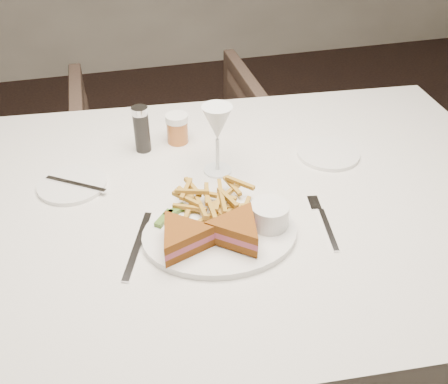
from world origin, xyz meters
TOP-DOWN VIEW (x-y plane):
  - ground at (0.00, 0.00)m, footprint 5.00×5.00m
  - table at (-0.21, -0.14)m, footprint 1.56×1.11m
  - chair_far at (-0.20, 0.70)m, footprint 0.72×0.67m
  - table_setting at (-0.23, -0.18)m, footprint 0.80×0.63m

SIDE VIEW (x-z plane):
  - ground at x=0.00m, z-range 0.00..0.00m
  - chair_far at x=-0.20m, z-range 0.00..0.73m
  - table at x=-0.21m, z-range 0.00..0.75m
  - table_setting at x=-0.23m, z-range 0.70..0.88m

